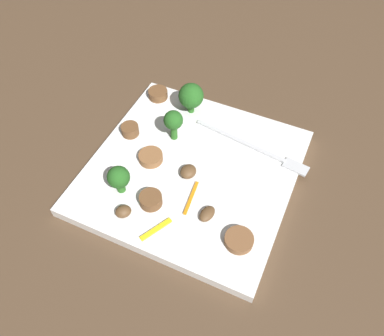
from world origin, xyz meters
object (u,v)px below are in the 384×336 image
(plate, at_px, (192,171))
(fork, at_px, (259,150))
(broccoli_floret_2, at_px, (119,178))
(mushroom_2, at_px, (190,172))
(sausage_slice_0, at_px, (151,200))
(sausage_slice_2, at_px, (158,94))
(broccoli_floret_0, at_px, (191,96))
(broccoli_floret_1, at_px, (173,121))
(mushroom_1, at_px, (207,214))
(pepper_strip_0, at_px, (158,230))
(sausage_slice_4, at_px, (151,157))
(sausage_slice_1, at_px, (239,240))
(pepper_strip_1, at_px, (191,198))
(mushroom_0, at_px, (123,212))
(sausage_slice_3, at_px, (130,130))

(plate, xyz_separation_m, fork, (0.07, 0.07, 0.01))
(broccoli_floret_2, bearing_deg, mushroom_2, 39.45)
(sausage_slice_0, bearing_deg, broccoli_floret_2, 177.48)
(fork, distance_m, sausage_slice_2, 0.19)
(broccoli_floret_0, relative_size, broccoli_floret_1, 1.01)
(broccoli_floret_1, relative_size, sausage_slice_2, 1.62)
(plate, height_order, broccoli_floret_2, broccoli_floret_2)
(plate, distance_m, mushroom_1, 0.08)
(sausage_slice_0, height_order, pepper_strip_0, sausage_slice_0)
(pepper_strip_0, bearing_deg, sausage_slice_4, 122.50)
(broccoli_floret_2, distance_m, mushroom_1, 0.12)
(plate, bearing_deg, broccoli_floret_0, 115.33)
(sausage_slice_0, distance_m, sausage_slice_1, 0.12)
(mushroom_1, xyz_separation_m, pepper_strip_1, (-0.03, 0.02, -0.00))
(sausage_slice_4, distance_m, mushroom_2, 0.06)
(broccoli_floret_2, relative_size, pepper_strip_0, 0.95)
(mushroom_0, xyz_separation_m, mushroom_2, (0.05, 0.09, -0.00))
(sausage_slice_3, distance_m, pepper_strip_1, 0.15)
(broccoli_floret_2, xyz_separation_m, sausage_slice_2, (-0.04, 0.18, -0.02))
(fork, distance_m, sausage_slice_4, 0.16)
(broccoli_floret_0, xyz_separation_m, sausage_slice_1, (0.15, -0.18, -0.03))
(sausage_slice_3, distance_m, pepper_strip_0, 0.17)
(sausage_slice_0, height_order, sausage_slice_4, sausage_slice_0)
(sausage_slice_3, bearing_deg, broccoli_floret_1, 17.46)
(broccoli_floret_1, xyz_separation_m, sausage_slice_0, (0.02, -0.12, -0.03))
(fork, xyz_separation_m, mushroom_0, (-0.12, -0.17, 0.00))
(plate, relative_size, sausage_slice_0, 9.26)
(broccoli_floret_2, distance_m, pepper_strip_0, 0.08)
(plate, height_order, sausage_slice_0, sausage_slice_0)
(mushroom_2, bearing_deg, fork, 48.91)
(sausage_slice_4, bearing_deg, broccoli_floret_0, 84.90)
(mushroom_0, xyz_separation_m, pepper_strip_0, (0.05, -0.00, -0.01))
(broccoli_floret_1, bearing_deg, sausage_slice_4, -101.87)
(sausage_slice_4, distance_m, mushroom_1, 0.12)
(broccoli_floret_1, height_order, mushroom_2, broccoli_floret_1)
(pepper_strip_0, bearing_deg, broccoli_floret_2, 154.54)
(mushroom_0, relative_size, mushroom_2, 0.85)
(sausage_slice_3, relative_size, pepper_strip_1, 0.49)
(sausage_slice_0, bearing_deg, sausage_slice_1, -2.63)
(plate, bearing_deg, sausage_slice_0, -108.09)
(mushroom_1, bearing_deg, sausage_slice_2, 132.89)
(plate, relative_size, sausage_slice_1, 7.77)
(sausage_slice_1, bearing_deg, fork, 99.49)
(plate, distance_m, sausage_slice_3, 0.11)
(broccoli_floret_1, bearing_deg, pepper_strip_0, -71.20)
(plate, distance_m, sausage_slice_0, 0.08)
(sausage_slice_1, distance_m, sausage_slice_3, 0.23)
(broccoli_floret_0, height_order, pepper_strip_1, broccoli_floret_0)
(plate, bearing_deg, sausage_slice_4, -169.76)
(broccoli_floret_0, distance_m, sausage_slice_3, 0.11)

